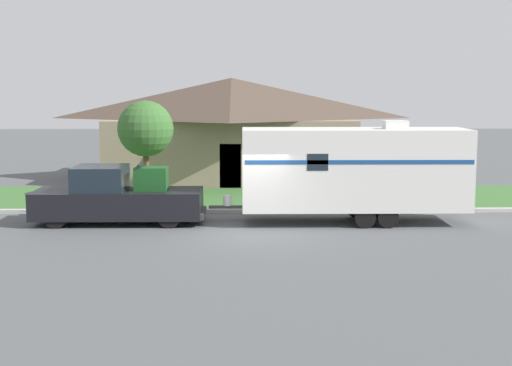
{
  "coord_description": "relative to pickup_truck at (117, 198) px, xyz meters",
  "views": [
    {
      "loc": [
        -0.21,
        -22.81,
        4.66
      ],
      "look_at": [
        0.19,
        1.68,
        1.4
      ],
      "focal_mm": 50.0,
      "sensor_mm": 36.0,
      "label": 1
    }
  ],
  "objects": [
    {
      "name": "mailbox",
      "position": [
        7.32,
        2.63,
        0.13
      ],
      "size": [
        0.48,
        0.2,
        1.32
      ],
      "color": "brown",
      "rests_on": "ground_plane"
    },
    {
      "name": "tree_in_yard",
      "position": [
        0.31,
        5.26,
        2.1
      ],
      "size": [
        2.34,
        2.34,
        4.17
      ],
      "color": "brown",
      "rests_on": "ground_plane"
    },
    {
      "name": "house_across_street",
      "position": [
        3.77,
        12.35,
        1.81
      ],
      "size": [
        13.09,
        8.17,
        5.2
      ],
      "color": "gray",
      "rests_on": "ground_plane"
    },
    {
      "name": "pickup_truck",
      "position": [
        0.0,
        0.0,
        0.0
      ],
      "size": [
        5.89,
        2.08,
        2.08
      ],
      "color": "black",
      "rests_on": "ground_plane"
    },
    {
      "name": "curb_strip",
      "position": [
        4.64,
        2.07,
        -0.81
      ],
      "size": [
        80.0,
        0.3,
        0.14
      ],
      "color": "#ADADA8",
      "rests_on": "ground_plane"
    },
    {
      "name": "ground_plane",
      "position": [
        4.64,
        -1.68,
        -0.88
      ],
      "size": [
        120.0,
        120.0,
        0.0
      ],
      "primitive_type": "plane",
      "color": "#515456"
    },
    {
      "name": "travel_trailer",
      "position": [
        8.25,
        -0.0,
        1.0
      ],
      "size": [
        8.94,
        2.33,
        3.56
      ],
      "color": "black",
      "rests_on": "ground_plane"
    },
    {
      "name": "lawn_strip",
      "position": [
        4.64,
        5.72,
        -0.87
      ],
      "size": [
        80.0,
        7.0,
        0.03
      ],
      "color": "#3D6B33",
      "rests_on": "ground_plane"
    }
  ]
}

